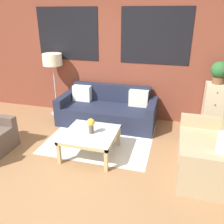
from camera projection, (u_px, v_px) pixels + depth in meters
name	position (u px, v px, depth m)	size (l,w,h in m)	color
ground_plane	(65.00, 176.00, 3.51)	(16.00, 16.00, 0.00)	#8E6642
wall_back_brick	(110.00, 54.00, 5.12)	(8.40, 0.09, 2.80)	brown
rug	(101.00, 138.00, 4.57)	(1.93, 1.67, 0.00)	silver
couch_dark	(108.00, 111.00, 5.11)	(2.05, 0.88, 0.78)	#1E2338
settee_vintage	(210.00, 153.00, 3.53)	(0.80, 1.41, 0.92)	tan
coffee_table	(90.00, 136.00, 3.94)	(0.86, 0.86, 0.40)	silver
floor_lamp	(53.00, 62.00, 5.23)	(0.43, 0.43, 1.41)	#B2B2B7
drawer_cabinet	(213.00, 107.00, 4.71)	(0.38, 0.37, 0.98)	#C6B793
potted_plant	(219.00, 71.00, 4.43)	(0.32, 0.32, 0.43)	brown
flower_vase	(91.00, 125.00, 3.84)	(0.13, 0.13, 0.26)	brown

